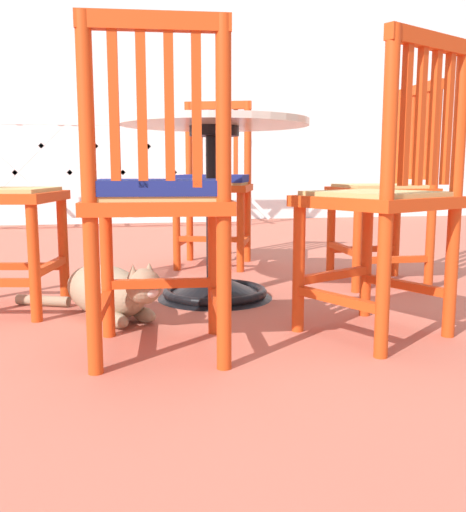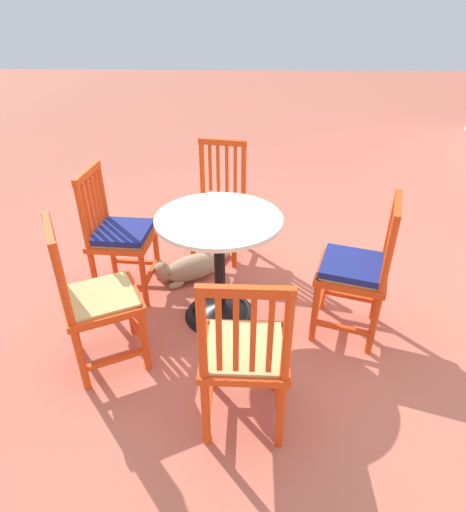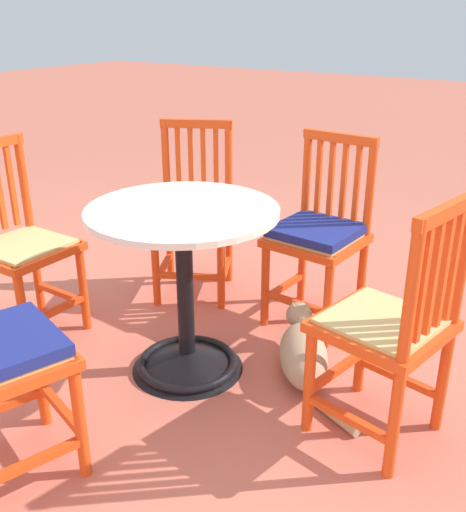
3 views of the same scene
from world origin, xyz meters
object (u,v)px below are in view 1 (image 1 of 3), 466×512
at_px(orange_chair_at_corner, 214,185).
at_px(tabby_cat, 110,293).
at_px(orange_chair_by_planter, 386,191).
at_px(orange_chair_near_fence, 384,201).
at_px(cafe_table, 215,230).
at_px(orange_chair_facing_out, 159,200).

xyz_separation_m(orange_chair_at_corner, tabby_cat, (-0.54, -1.08, -0.35)).
bearing_deg(orange_chair_by_planter, tabby_cat, -160.91).
distance_m(orange_chair_near_fence, tabby_cat, 1.00).
xyz_separation_m(cafe_table, orange_chair_by_planter, (0.82, 0.17, 0.15)).
bearing_deg(cafe_table, orange_chair_at_corner, 81.78).
relative_size(orange_chair_near_fence, orange_chair_by_planter, 1.00).
relative_size(cafe_table, orange_chair_facing_out, 0.83).
distance_m(orange_chair_facing_out, orange_chair_near_fence, 0.70).
distance_m(cafe_table, orange_chair_at_corner, 0.84).
bearing_deg(orange_chair_at_corner, orange_chair_near_fence, -77.56).
distance_m(cafe_table, orange_chair_near_fence, 0.79).
bearing_deg(orange_chair_facing_out, orange_chair_at_corner, 75.91).
distance_m(orange_chair_facing_out, tabby_cat, 0.58).
distance_m(cafe_table, tabby_cat, 0.53).
xyz_separation_m(orange_chair_at_corner, orange_chair_near_fence, (0.32, -1.46, -0.01)).
bearing_deg(orange_chair_near_fence, orange_chair_at_corner, 102.44).
bearing_deg(orange_chair_by_planter, orange_chair_near_fence, -115.48).
relative_size(orange_chair_facing_out, orange_chair_near_fence, 1.00).
distance_m(orange_chair_at_corner, orange_chair_by_planter, 0.96).
height_order(orange_chair_at_corner, orange_chair_facing_out, same).
xyz_separation_m(cafe_table, orange_chair_facing_out, (-0.26, -0.70, 0.16)).
bearing_deg(orange_chair_at_corner, tabby_cat, -116.37).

